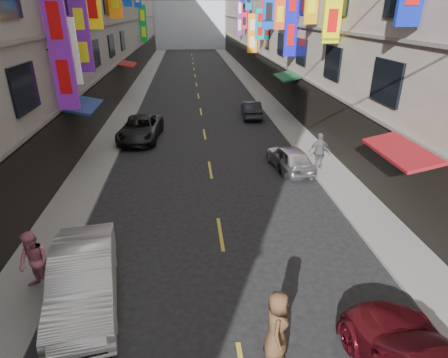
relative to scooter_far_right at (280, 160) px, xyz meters
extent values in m
cube|color=slate|center=(-9.57, 18.07, -0.38)|extent=(2.00, 90.00, 0.12)
cube|color=slate|center=(2.43, 18.07, -0.38)|extent=(2.00, 90.00, 0.12)
cube|color=black|center=(-10.52, 18.07, 1.06)|extent=(0.12, 85.50, 3.00)
cube|color=#66635E|center=(-10.51, 18.07, 2.76)|extent=(0.16, 90.00, 0.14)
cube|color=#66635E|center=(-10.51, 18.07, 5.96)|extent=(0.16, 90.00, 0.14)
cube|color=black|center=(3.38, 18.07, 1.06)|extent=(0.12, 85.50, 3.00)
cube|color=#66635E|center=(3.37, 18.07, 2.76)|extent=(0.16, 90.00, 0.14)
cube|color=#66635E|center=(3.37, 18.07, 5.96)|extent=(0.16, 90.00, 0.14)
cube|color=#6C1B95|center=(-10.00, 0.25, 5.42)|extent=(0.94, 0.18, 5.27)
cylinder|color=black|center=(-10.05, 0.25, 5.42)|extent=(1.04, 0.08, 0.08)
cube|color=silver|center=(-10.10, 2.14, 5.14)|extent=(0.73, 0.18, 3.07)
cylinder|color=black|center=(-10.15, 2.14, 5.14)|extent=(0.83, 0.08, 0.08)
cube|color=yellow|center=(2.89, 2.52, 7.34)|extent=(0.90, 0.18, 3.88)
cylinder|color=black|center=(2.94, 2.52, 7.34)|extent=(1.00, 0.08, 0.08)
cube|color=#591782|center=(-10.02, 4.30, 5.73)|extent=(0.90, 0.18, 3.72)
cylinder|color=black|center=(-10.07, 4.30, 5.73)|extent=(1.00, 0.08, 0.08)
cube|color=#1112C9|center=(2.88, 10.43, 6.48)|extent=(0.90, 0.18, 5.14)
cylinder|color=black|center=(2.93, 10.43, 6.48)|extent=(1.00, 0.08, 0.08)
cube|color=#EC4B16|center=(2.89, 14.03, 7.57)|extent=(0.88, 0.18, 4.06)
cylinder|color=black|center=(2.94, 14.03, 7.57)|extent=(0.98, 0.08, 0.08)
cube|color=#0B898C|center=(2.87, 22.22, 5.68)|extent=(0.93, 0.18, 2.85)
cylinder|color=black|center=(2.92, 22.22, 5.68)|extent=(1.03, 0.08, 0.08)
cube|color=orange|center=(2.81, 26.12, 4.61)|extent=(1.06, 0.18, 4.02)
cylinder|color=black|center=(2.86, 26.12, 4.61)|extent=(1.16, 0.08, 0.08)
cube|color=#E01545|center=(2.96, 33.74, 6.44)|extent=(0.75, 0.18, 3.35)
cylinder|color=black|center=(3.01, 33.74, 6.44)|extent=(0.85, 0.08, 0.08)
cube|color=#0B7F2D|center=(-9.99, 35.96, 5.37)|extent=(0.96, 0.18, 4.49)
cylinder|color=black|center=(-10.04, 35.96, 5.37)|extent=(1.06, 0.08, 0.08)
cube|color=#7A1B95|center=(2.98, 38.21, 6.16)|extent=(0.71, 0.18, 4.90)
cylinder|color=black|center=(3.03, 38.21, 6.16)|extent=(0.81, 0.08, 0.08)
cube|color=maroon|center=(2.73, -5.93, 2.56)|extent=(1.39, 3.20, 0.41)
cube|color=navy|center=(-9.87, 2.07, 2.56)|extent=(1.39, 3.20, 0.41)
cube|color=#165227|center=(2.73, 10.07, 2.56)|extent=(1.39, 3.20, 0.41)
cube|color=maroon|center=(-9.87, 18.07, 2.56)|extent=(1.39, 3.20, 0.41)
cube|color=gold|center=(-3.57, -5.93, -0.44)|extent=(0.12, 2.20, 0.01)
cube|color=gold|center=(-3.57, 0.07, -0.44)|extent=(0.12, 2.20, 0.01)
cube|color=gold|center=(-3.57, 6.07, -0.44)|extent=(0.12, 2.20, 0.01)
cube|color=gold|center=(-3.57, 12.07, -0.44)|extent=(0.12, 2.20, 0.01)
cube|color=gold|center=(-3.57, 18.07, -0.44)|extent=(0.12, 2.20, 0.01)
cube|color=gold|center=(-3.57, 24.07, -0.44)|extent=(0.12, 2.20, 0.01)
cube|color=gold|center=(-3.57, 30.07, -0.44)|extent=(0.12, 2.20, 0.01)
cube|color=gold|center=(-3.57, 36.07, -0.44)|extent=(0.12, 2.20, 0.01)
cube|color=gold|center=(-3.57, 42.07, -0.44)|extent=(0.12, 2.20, 0.01)
cube|color=gold|center=(-3.57, 48.07, -0.44)|extent=(0.12, 2.20, 0.01)
cube|color=gold|center=(-3.57, 54.07, -0.44)|extent=(0.12, 2.20, 0.01)
cylinder|color=black|center=(-0.11, -0.67, -0.19)|extent=(0.20, 0.51, 0.50)
cylinder|color=black|center=(0.10, 0.61, -0.19)|extent=(0.20, 0.51, 0.50)
cube|color=black|center=(-0.01, -0.03, -0.04)|extent=(0.51, 1.33, 0.18)
cube|color=black|center=(0.04, 0.22, 0.31)|extent=(0.41, 0.60, 0.22)
cylinder|color=black|center=(-0.10, -0.57, 0.26)|extent=(0.14, 0.36, 0.88)
cylinder|color=black|center=(-0.10, -0.57, 0.61)|extent=(0.50, 0.14, 0.06)
imported|color=silver|center=(-7.57, -8.99, 0.33)|extent=(2.40, 4.89, 1.54)
imported|color=black|center=(-7.57, 5.43, 0.25)|extent=(2.71, 5.16, 1.39)
imported|color=silver|center=(0.43, -0.27, 0.19)|extent=(2.01, 3.86, 1.26)
imported|color=#23242B|center=(0.15, 10.00, 0.17)|extent=(1.51, 3.78, 1.22)
imported|color=#C6687B|center=(-8.97, -8.52, 0.61)|extent=(1.10, 1.02, 1.87)
imported|color=#565658|center=(1.83, -0.54, 0.60)|extent=(1.10, 0.64, 1.85)
imported|color=#4D341F|center=(-2.74, -11.23, 0.45)|extent=(0.80, 1.00, 1.79)
camera|label=1|loc=(-4.55, -17.44, 6.98)|focal=30.00mm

